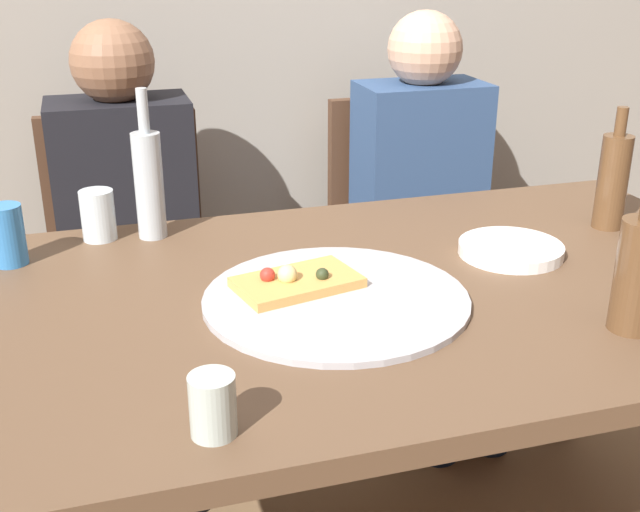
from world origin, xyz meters
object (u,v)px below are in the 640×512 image
(pizza_tray, at_px, (336,299))
(tumbler_near, at_px, (98,215))
(plate_stack, at_px, (511,249))
(beer_bottle, at_px, (639,273))
(pizza_slice_last, at_px, (296,281))
(wine_bottle, at_px, (613,180))
(chair_left, at_px, (131,257))
(water_bottle, at_px, (149,182))
(wine_glass, at_px, (213,405))
(chair_right, at_px, (408,228))
(guest_in_sweater, at_px, (130,233))
(guest_in_beanie, at_px, (430,203))
(soda_can, at_px, (8,235))
(dining_table, at_px, (380,321))

(pizza_tray, bearing_deg, tumbler_near, 131.13)
(plate_stack, bearing_deg, beer_bottle, -85.50)
(pizza_slice_last, relative_size, wine_bottle, 0.90)
(pizza_slice_last, bearing_deg, tumbler_near, 130.50)
(wine_bottle, relative_size, chair_left, 0.30)
(chair_left, bearing_deg, plate_stack, 131.84)
(chair_left, bearing_deg, pizza_tray, 108.81)
(water_bottle, height_order, plate_stack, water_bottle)
(tumbler_near, distance_m, wine_glass, 0.79)
(wine_bottle, bearing_deg, tumbler_near, 167.25)
(chair_right, relative_size, guest_in_sweater, 0.77)
(beer_bottle, bearing_deg, pizza_slice_last, 149.28)
(pizza_slice_last, xyz_separation_m, wine_bottle, (0.76, 0.14, 0.09))
(guest_in_beanie, bearing_deg, chair_right, -90.00)
(tumbler_near, xyz_separation_m, soda_can, (-0.17, -0.09, 0.01))
(chair_right, bearing_deg, beer_bottle, 85.37)
(pizza_slice_last, xyz_separation_m, guest_in_beanie, (0.59, 0.71, -0.13))
(dining_table, height_order, chair_right, chair_right)
(water_bottle, relative_size, soda_can, 2.63)
(pizza_tray, bearing_deg, beer_bottle, -28.39)
(water_bottle, bearing_deg, chair_left, 94.01)
(chair_left, distance_m, guest_in_beanie, 0.87)
(tumbler_near, relative_size, chair_left, 0.12)
(water_bottle, xyz_separation_m, soda_can, (-0.29, -0.08, -0.06))
(tumbler_near, distance_m, chair_left, 0.56)
(wine_glass, distance_m, chair_right, 1.52)
(guest_in_sweater, bearing_deg, soda_can, 58.97)
(pizza_slice_last, relative_size, plate_stack, 1.15)
(wine_bottle, bearing_deg, plate_stack, -163.20)
(wine_glass, bearing_deg, guest_in_beanie, 53.89)
(guest_in_sweater, relative_size, guest_in_beanie, 1.00)
(water_bottle, relative_size, wine_glass, 3.71)
(plate_stack, bearing_deg, tumbler_near, 157.35)
(pizza_slice_last, bearing_deg, wine_bottle, 10.60)
(pizza_slice_last, height_order, tumbler_near, tumbler_near)
(wine_bottle, height_order, guest_in_beanie, guest_in_beanie)
(dining_table, bearing_deg, wine_bottle, 14.61)
(wine_glass, relative_size, guest_in_beanie, 0.07)
(guest_in_sweater, bearing_deg, tumbler_near, 76.77)
(tumbler_near, height_order, chair_left, chair_left)
(water_bottle, bearing_deg, plate_stack, -24.71)
(wine_glass, height_order, soda_can, soda_can)
(plate_stack, bearing_deg, pizza_tray, -164.65)
(chair_right, distance_m, guest_in_sweater, 0.87)
(dining_table, xyz_separation_m, guest_in_sweater, (-0.42, 0.73, -0.04))
(guest_in_beanie, bearing_deg, wine_glass, 53.89)
(pizza_tray, distance_m, pizza_slice_last, 0.08)
(pizza_slice_last, xyz_separation_m, beer_bottle, (0.50, -0.29, 0.08))
(chair_right, xyz_separation_m, guest_in_beanie, (-0.00, -0.15, 0.13))
(guest_in_beanie, bearing_deg, beer_bottle, 84.68)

